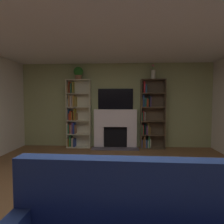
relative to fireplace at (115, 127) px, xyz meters
The scene contains 10 objects.
ground_plane 3.19m from the fireplace, 90.00° to the right, with size 7.79×7.79×0.00m, color brown.
wall_back_accent 0.67m from the fireplace, 90.00° to the left, with size 5.81×0.06×2.51m, color #A0AB71.
ceiling 3.69m from the fireplace, 90.00° to the right, with size 5.81×6.61×0.06m, color white.
fireplace is the anchor object (origin of this frame).
tv 0.85m from the fireplace, 90.00° to the left, with size 1.04×0.06×0.61m, color black.
bookshelf_left 1.24m from the fireplace, behind, with size 0.70×0.30×2.01m.
bookshelf_right 1.07m from the fireplace, ahead, with size 0.70×0.32×2.01m.
potted_plant 1.96m from the fireplace, behind, with size 0.28×0.28×0.38m.
vase_with_flowers 1.91m from the fireplace, ahead, with size 0.13×0.13×0.43m.
coffee_table 3.65m from the fireplace, 85.55° to the right, with size 0.90×0.47×0.41m.
Camera 1 is at (0.22, -2.68, 1.40)m, focal length 31.51 mm.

